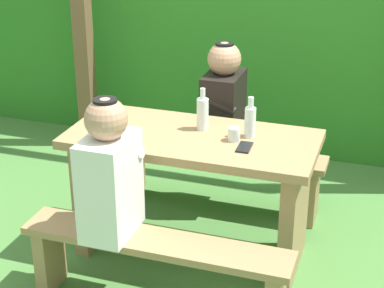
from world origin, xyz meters
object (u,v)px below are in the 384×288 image
(person_white_shirt, at_px, (110,173))
(person_black_coat, at_px, (223,102))
(bench_far, at_px, (220,165))
(bottle_left, at_px, (203,113))
(bottle_right, at_px, (250,121))
(drinking_glass, at_px, (234,134))
(picnic_table, at_px, (192,174))
(bench_near, at_px, (156,259))
(cell_phone, at_px, (244,147))

(person_white_shirt, xyz_separation_m, person_black_coat, (0.25, 1.15, 0.00))
(bench_far, distance_m, person_black_coat, 0.45)
(person_white_shirt, distance_m, bottle_left, 0.74)
(bench_far, xyz_separation_m, bottle_right, (0.31, -0.50, 0.54))
(bench_far, xyz_separation_m, drinking_glass, (0.24, -0.58, 0.49))
(picnic_table, distance_m, bench_near, 0.62)
(bench_far, relative_size, bottle_left, 5.71)
(bench_near, bearing_deg, bottle_left, 87.58)
(bench_far, xyz_separation_m, person_black_coat, (0.02, -0.00, 0.45))
(bench_near, bearing_deg, bottle_right, 64.89)
(picnic_table, relative_size, bench_far, 1.00)
(person_black_coat, height_order, bottle_right, person_black_coat)
(drinking_glass, distance_m, bottle_right, 0.12)
(person_black_coat, relative_size, bottle_left, 2.94)
(person_black_coat, relative_size, cell_phone, 5.14)
(picnic_table, xyz_separation_m, person_black_coat, (0.02, 0.58, 0.24))
(person_white_shirt, xyz_separation_m, cell_phone, (0.55, 0.50, 0.01))
(bench_near, distance_m, bottle_left, 0.88)
(cell_phone, bearing_deg, bottle_left, 146.03)
(drinking_glass, bearing_deg, picnic_table, -179.85)
(person_white_shirt, height_order, person_black_coat, same)
(bench_far, bearing_deg, bottle_left, -86.54)
(bench_near, bearing_deg, picnic_table, 90.00)
(bottle_right, bearing_deg, cell_phone, -86.00)
(person_black_coat, bearing_deg, bench_far, 169.10)
(picnic_table, bearing_deg, person_black_coat, 88.29)
(bench_near, distance_m, person_black_coat, 1.24)
(person_white_shirt, height_order, bottle_right, person_white_shirt)
(bench_near, xyz_separation_m, bottle_left, (0.03, 0.68, 0.55))
(drinking_glass, bearing_deg, bottle_right, 49.63)
(bench_far, bearing_deg, person_black_coat, -10.90)
(bench_far, distance_m, bottle_right, 0.80)
(bottle_left, distance_m, cell_phone, 0.36)
(bottle_left, relative_size, cell_phone, 1.75)
(person_black_coat, bearing_deg, picnic_table, -91.71)
(bench_near, bearing_deg, person_white_shirt, 179.19)
(bench_far, xyz_separation_m, cell_phone, (0.32, -0.66, 0.46))
(person_white_shirt, bearing_deg, picnic_table, 67.95)
(bottle_left, bearing_deg, bench_near, -92.42)
(bench_far, bearing_deg, person_white_shirt, -101.42)
(bench_far, relative_size, drinking_glass, 18.41)
(bottle_right, bearing_deg, picnic_table, -165.40)
(person_black_coat, height_order, drinking_glass, person_black_coat)
(bench_far, bearing_deg, picnic_table, -90.00)
(cell_phone, bearing_deg, bottle_right, 91.91)
(bench_far, bearing_deg, cell_phone, -64.06)
(bench_near, bearing_deg, bench_far, 90.00)
(bottle_right, relative_size, cell_phone, 1.66)
(person_black_coat, relative_size, drinking_glass, 9.46)
(bench_far, distance_m, drinking_glass, 0.80)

